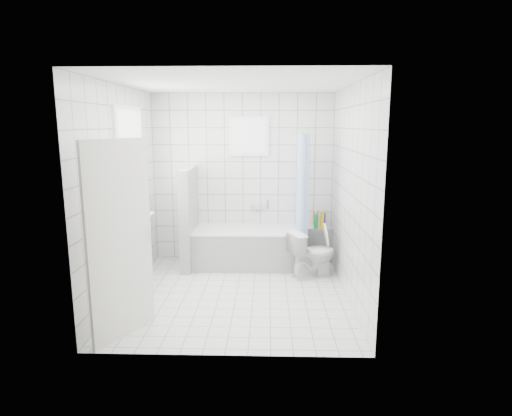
{
  "coord_description": "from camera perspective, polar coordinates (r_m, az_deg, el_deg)",
  "views": [
    {
      "loc": [
        0.4,
        -5.16,
        2.13
      ],
      "look_at": [
        0.24,
        0.35,
        1.05
      ],
      "focal_mm": 30.0,
      "sensor_mm": 36.0,
      "label": 1
    }
  ],
  "objects": [
    {
      "name": "ledge_bottles",
      "position": [
        6.71,
        8.45,
        -1.59
      ],
      "size": [
        0.19,
        0.17,
        0.27
      ],
      "color": "red",
      "rests_on": "tiled_ledge"
    },
    {
      "name": "wall_right",
      "position": [
        5.32,
        12.49,
        1.85
      ],
      "size": [
        0.02,
        3.0,
        2.6
      ],
      "primitive_type": "cube",
      "color": "white",
      "rests_on": "ground"
    },
    {
      "name": "window_left",
      "position": [
        5.76,
        -16.17,
        5.37
      ],
      "size": [
        0.01,
        0.9,
        1.4
      ],
      "primitive_type": "cube",
      "color": "white",
      "rests_on": "wall_left"
    },
    {
      "name": "window_back",
      "position": [
        6.62,
        -0.95,
        9.53
      ],
      "size": [
        0.5,
        0.01,
        0.5
      ],
      "primitive_type": "cube",
      "color": "white",
      "rests_on": "wall_back"
    },
    {
      "name": "window_sill",
      "position": [
        5.86,
        -15.37,
        -1.83
      ],
      "size": [
        0.18,
        1.02,
        0.08
      ],
      "primitive_type": "cube",
      "color": "white",
      "rests_on": "wall_left"
    },
    {
      "name": "wall_back",
      "position": [
        6.72,
        -1.77,
        3.99
      ],
      "size": [
        2.8,
        0.02,
        2.6
      ],
      "primitive_type": "cube",
      "color": "white",
      "rests_on": "ground"
    },
    {
      "name": "bathtub",
      "position": [
        6.55,
        -0.92,
        -5.22
      ],
      "size": [
        1.67,
        0.77,
        0.58
      ],
      "color": "white",
      "rests_on": "ground"
    },
    {
      "name": "tiled_ledge",
      "position": [
        6.84,
        8.37,
        -4.76
      ],
      "size": [
        0.4,
        0.24,
        0.55
      ],
      "primitive_type": "cube",
      "color": "white",
      "rests_on": "ground"
    },
    {
      "name": "door",
      "position": [
        4.43,
        -17.66,
        -4.22
      ],
      "size": [
        0.42,
        0.72,
        2.0
      ],
      "primitive_type": "cube",
      "rotation": [
        0.0,
        0.0,
        -0.5
      ],
      "color": "silver",
      "rests_on": "ground"
    },
    {
      "name": "toilet",
      "position": [
        6.11,
        7.55,
        -6.05
      ],
      "size": [
        0.76,
        0.62,
        0.68
      ],
      "primitive_type": "imported",
      "rotation": [
        0.0,
        0.0,
        1.98
      ],
      "color": "white",
      "rests_on": "ground"
    },
    {
      "name": "ceiling",
      "position": [
        5.19,
        -2.88,
        16.27
      ],
      "size": [
        3.0,
        3.0,
        0.0
      ],
      "primitive_type": "plane",
      "rotation": [
        3.14,
        0.0,
        0.0
      ],
      "color": "white",
      "rests_on": "ground"
    },
    {
      "name": "sill_bottles",
      "position": [
        5.75,
        -15.58,
        -0.25
      ],
      "size": [
        0.18,
        0.77,
        0.33
      ],
      "color": "#C94E82",
      "rests_on": "window_sill"
    },
    {
      "name": "shower_curtain",
      "position": [
        6.23,
        6.12,
        1.51
      ],
      "size": [
        0.14,
        0.48,
        1.78
      ],
      "primitive_type": null,
      "color": "#4D8BE2",
      "rests_on": "curtain_rod"
    },
    {
      "name": "wall_front",
      "position": [
        3.77,
        -4.47,
        -1.65
      ],
      "size": [
        2.8,
        0.02,
        2.6
      ],
      "primitive_type": "cube",
      "color": "white",
      "rests_on": "ground"
    },
    {
      "name": "tub_faucet",
      "position": [
        6.74,
        0.04,
        0.14
      ],
      "size": [
        0.18,
        0.06,
        0.06
      ],
      "primitive_type": "cube",
      "color": "silver",
      "rests_on": "wall_back"
    },
    {
      "name": "ground",
      "position": [
        5.59,
        -2.62,
        -11.3
      ],
      "size": [
        3.0,
        3.0,
        0.0
      ],
      "primitive_type": "plane",
      "color": "white",
      "rests_on": "ground"
    },
    {
      "name": "curtain_rod",
      "position": [
        6.28,
        6.2,
        9.84
      ],
      "size": [
        0.02,
        0.8,
        0.02
      ],
      "primitive_type": "cylinder",
      "rotation": [
        1.57,
        0.0,
        0.0
      ],
      "color": "silver",
      "rests_on": "wall_back"
    },
    {
      "name": "wall_left",
      "position": [
        5.52,
        -17.39,
        1.94
      ],
      "size": [
        0.02,
        3.0,
        2.6
      ],
      "primitive_type": "cube",
      "color": "white",
      "rests_on": "ground"
    },
    {
      "name": "partition_wall",
      "position": [
        6.49,
        -8.9,
        -1.32
      ],
      "size": [
        0.15,
        0.85,
        1.5
      ],
      "primitive_type": "cube",
      "color": "white",
      "rests_on": "ground"
    }
  ]
}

